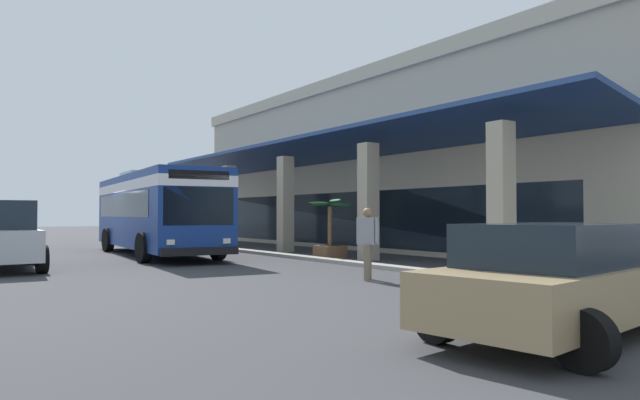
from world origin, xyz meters
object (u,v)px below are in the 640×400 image
at_px(pedestrian, 368,239).
at_px(potted_palm, 330,242).
at_px(transit_bus, 156,208).
at_px(parked_sedan_tan, 561,279).

bearing_deg(pedestrian, potted_palm, 152.06).
relative_size(transit_bus, potted_palm, 5.24).
bearing_deg(parked_sedan_tan, potted_palm, 157.08).
distance_m(transit_bus, pedestrian, 11.65).
xyz_separation_m(transit_bus, potted_palm, (5.13, 4.80, -1.28)).
bearing_deg(pedestrian, parked_sedan_tan, -17.60).
bearing_deg(parked_sedan_tan, pedestrian, 162.40).
relative_size(transit_bus, pedestrian, 6.50).
xyz_separation_m(parked_sedan_tan, pedestrian, (-6.52, 2.07, 0.24)).
xyz_separation_m(transit_bus, parked_sedan_tan, (18.05, -0.67, -1.10)).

